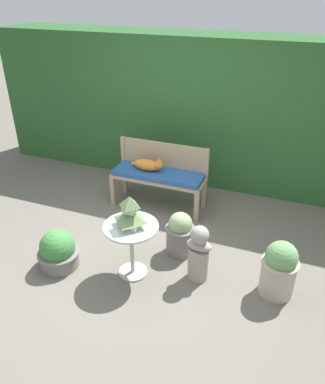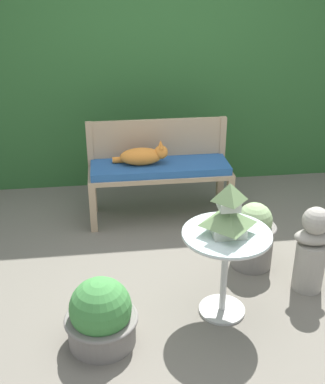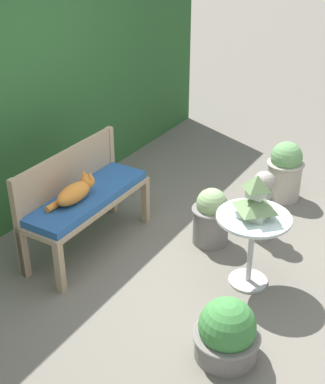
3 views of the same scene
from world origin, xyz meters
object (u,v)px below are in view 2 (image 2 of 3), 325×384
(pagoda_birdhouse, at_px, (228,212))
(potted_plant_bench_right, at_px, (253,236))
(potted_plant_table_far, at_px, (101,316))
(cat, at_px, (143,156))
(garden_bench, at_px, (160,172))
(patio_table, at_px, (226,251))
(garden_bust, at_px, (312,250))

(pagoda_birdhouse, distance_m, potted_plant_bench_right, 0.82)
(potted_plant_table_far, bearing_deg, cat, 75.28)
(garden_bench, relative_size, patio_table, 2.07)
(potted_plant_table_far, bearing_deg, pagoda_birdhouse, 12.69)
(potted_plant_bench_right, bearing_deg, garden_bust, -47.16)
(cat, distance_m, garden_bust, 1.67)
(garden_bust, xyz_separation_m, potted_plant_bench_right, (-0.32, 0.35, -0.06))
(pagoda_birdhouse, distance_m, garden_bust, 0.84)
(potted_plant_bench_right, distance_m, potted_plant_table_far, 1.39)
(pagoda_birdhouse, relative_size, potted_plant_table_far, 0.75)
(garden_bench, height_order, potted_plant_bench_right, garden_bench)
(patio_table, bearing_deg, garden_bust, 14.92)
(potted_plant_bench_right, relative_size, potted_plant_table_far, 1.16)
(patio_table, relative_size, pagoda_birdhouse, 1.79)
(cat, height_order, garden_bust, cat)
(garden_bench, bearing_deg, potted_plant_table_far, -109.53)
(patio_table, bearing_deg, garden_bench, 100.29)
(garden_bust, height_order, potted_plant_bench_right, garden_bust)
(garden_bust, bearing_deg, patio_table, -158.38)
(cat, xyz_separation_m, potted_plant_table_far, (-0.42, -1.60, -0.43))
(garden_bench, distance_m, pagoda_birdhouse, 1.47)
(cat, height_order, potted_plant_table_far, cat)
(garden_bench, distance_m, potted_plant_table_far, 1.72)
(garden_bust, relative_size, potted_plant_table_far, 1.42)
(pagoda_birdhouse, xyz_separation_m, potted_plant_bench_right, (0.36, 0.53, -0.51))
(garden_bench, xyz_separation_m, potted_plant_bench_right, (0.62, -0.89, -0.20))
(cat, distance_m, potted_plant_table_far, 1.71)
(patio_table, xyz_separation_m, garden_bust, (0.69, 0.18, -0.17))
(cat, bearing_deg, garden_bench, 1.80)
(patio_table, distance_m, pagoda_birdhouse, 0.29)
(pagoda_birdhouse, distance_m, potted_plant_table_far, 1.02)
(pagoda_birdhouse, bearing_deg, cat, 105.96)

